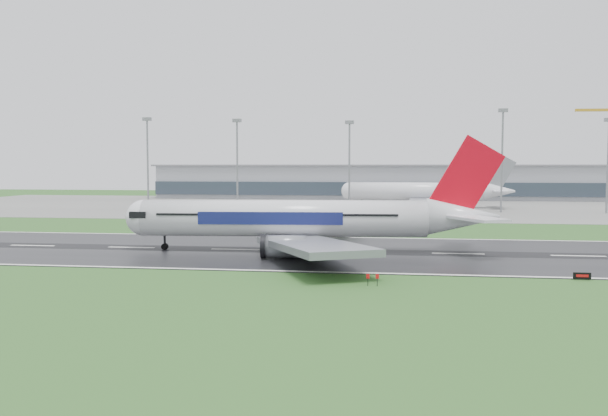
# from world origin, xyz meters

# --- Properties ---
(ground) EXTENTS (520.00, 520.00, 0.00)m
(ground) POSITION_xyz_m (0.00, 0.00, 0.00)
(ground) COLOR #24511D
(ground) RESTS_ON ground
(runway) EXTENTS (400.00, 45.00, 0.10)m
(runway) POSITION_xyz_m (0.00, 0.00, 0.05)
(runway) COLOR black
(runway) RESTS_ON ground
(apron) EXTENTS (400.00, 130.00, 0.08)m
(apron) POSITION_xyz_m (0.00, 125.00, 0.04)
(apron) COLOR slate
(apron) RESTS_ON ground
(terminal) EXTENTS (240.00, 36.00, 15.00)m
(terminal) POSITION_xyz_m (0.00, 185.00, 7.50)
(terminal) COLOR gray
(terminal) RESTS_ON ground
(main_airliner) EXTENTS (72.21, 69.30, 19.81)m
(main_airliner) POSITION_xyz_m (-26.12, 0.06, 10.01)
(main_airliner) COLOR silver
(main_airliner) RESTS_ON runway
(parked_airliner) EXTENTS (67.23, 63.12, 18.67)m
(parked_airliner) POSITION_xyz_m (0.08, 121.58, 9.42)
(parked_airliner) COLOR silver
(parked_airliner) RESTS_ON apron
(runway_sign) EXTENTS (2.27, 0.95, 1.04)m
(runway_sign) POSITION_xyz_m (13.95, -22.85, 0.52)
(runway_sign) COLOR black
(runway_sign) RESTS_ON ground
(floodmast_0) EXTENTS (0.64, 0.64, 31.11)m
(floodmast_0) POSITION_xyz_m (-96.83, 100.00, 15.56)
(floodmast_0) COLOR gray
(floodmast_0) RESTS_ON ground
(floodmast_1) EXTENTS (0.64, 0.64, 30.28)m
(floodmast_1) POSITION_xyz_m (-64.40, 100.00, 15.14)
(floodmast_1) COLOR gray
(floodmast_1) RESTS_ON ground
(floodmast_2) EXTENTS (0.64, 0.64, 29.31)m
(floodmast_2) POSITION_xyz_m (-25.59, 100.00, 14.65)
(floodmast_2) COLOR gray
(floodmast_2) RESTS_ON ground
(floodmast_3) EXTENTS (0.64, 0.64, 32.71)m
(floodmast_3) POSITION_xyz_m (24.29, 100.00, 16.36)
(floodmast_3) COLOR gray
(floodmast_3) RESTS_ON ground
(floodmast_4) EXTENTS (0.64, 0.64, 29.33)m
(floodmast_4) POSITION_xyz_m (57.04, 100.00, 14.67)
(floodmast_4) COLOR gray
(floodmast_4) RESTS_ON ground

